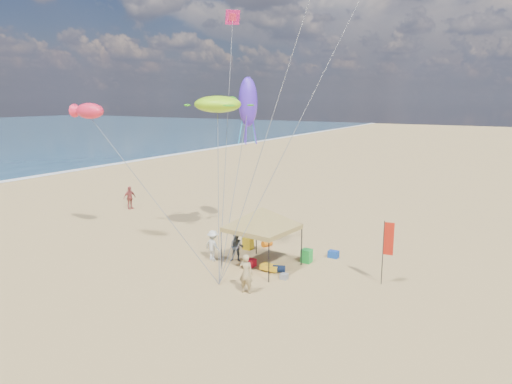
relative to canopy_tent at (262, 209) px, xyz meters
The scene contains 19 objects.
ground 4.69m from the canopy_tent, 90.07° to the right, with size 280.00×280.00×0.00m, color tan.
canopy_tent is the anchor object (origin of this frame).
feather_flag 6.19m from the canopy_tent, ahead, with size 0.46×0.09×3.04m.
cooler_red 2.89m from the canopy_tent, 159.00° to the right, with size 0.54×0.38×0.38m, color red.
cooler_blue 4.99m from the canopy_tent, 50.26° to the left, with size 0.54×0.38×0.38m, color #133E9D.
bag_navy 3.05m from the canopy_tent, 12.13° to the right, with size 0.36×0.36×0.60m, color #0B1734.
bag_orange 4.37m from the canopy_tent, 114.92° to the left, with size 0.36×0.36×0.60m, color #D7670B.
chair_green 3.62m from the canopy_tent, 46.57° to the left, with size 0.50×0.50×0.70m, color green.
chair_yellow 3.97m from the canopy_tent, 135.22° to the left, with size 0.50×0.50×0.70m, color yellow.
crate_grey 3.48m from the canopy_tent, 27.74° to the right, with size 0.34×0.30×0.28m, color slate.
beach_cart 2.91m from the canopy_tent, 27.74° to the right, with size 0.90×0.50×0.24m, color yellow.
person_near_a 3.94m from the canopy_tent, 72.40° to the right, with size 0.65×0.43×1.80m, color tan.
person_near_b 2.73m from the canopy_tent, behind, with size 0.75×0.58×1.54m, color #39444E.
person_near_c 3.50m from the canopy_tent, 169.33° to the right, with size 1.07×0.61×1.65m, color silver.
person_far_a 16.28m from the canopy_tent, 159.10° to the left, with size 1.05×0.44×1.80m, color #AC4842.
turtle_kite 6.52m from the canopy_tent, 156.70° to the left, with size 2.73×2.18×0.91m, color #9CF215.
fish_kite 11.41m from the canopy_tent, behind, with size 1.99×1.00×0.89m, color #FF2345.
squid_kite 7.81m from the canopy_tent, 128.23° to the left, with size 1.13×1.13×2.94m, color #4F28D9.
stunt_kite_pink 16.75m from the canopy_tent, 129.55° to the left, with size 1.03×0.03×1.03m, color #D61B6F.
Camera 1 is at (11.26, -16.09, 8.48)m, focal length 32.86 mm.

